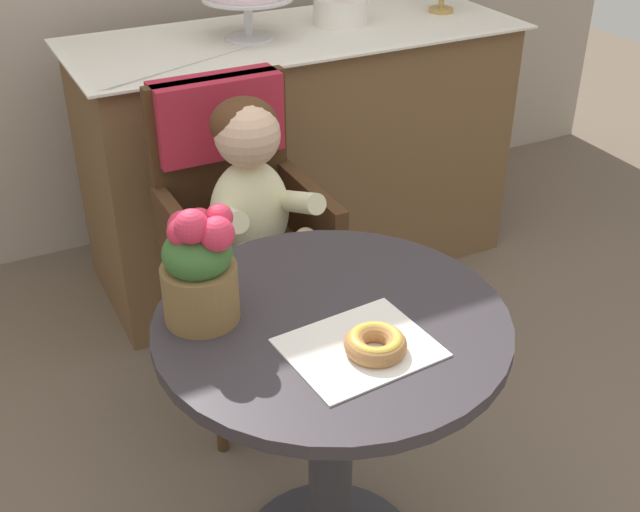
{
  "coord_description": "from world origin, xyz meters",
  "views": [
    {
      "loc": [
        -0.61,
        -1.15,
        1.65
      ],
      "look_at": [
        0.05,
        0.15,
        0.77
      ],
      "focal_mm": 44.99,
      "sensor_mm": 36.0,
      "label": 1
    }
  ],
  "objects": [
    {
      "name": "display_counter",
      "position": [
        0.55,
        1.3,
        0.45
      ],
      "size": [
        1.56,
        0.62,
        0.9
      ],
      "color": "brown",
      "rests_on": "ground"
    },
    {
      "name": "seated_child",
      "position": [
        0.08,
        0.59,
        0.68
      ],
      "size": [
        0.27,
        0.32,
        0.73
      ],
      "color": "beige",
      "rests_on": "ground"
    },
    {
      "name": "donut_front",
      "position": [
        0.02,
        -0.14,
        0.74
      ],
      "size": [
        0.12,
        0.12,
        0.04
      ],
      "color": "#AD7542",
      "rests_on": "cafe_table"
    },
    {
      "name": "flower_vase",
      "position": [
        -0.23,
        0.12,
        0.84
      ],
      "size": [
        0.15,
        0.15,
        0.25
      ],
      "color": "brown",
      "rests_on": "cafe_table"
    },
    {
      "name": "paper_napkin",
      "position": [
        0.0,
        -0.11,
        0.72
      ],
      "size": [
        0.29,
        0.24,
        0.0
      ],
      "primitive_type": "cube",
      "rotation": [
        0.0,
        0.0,
        0.08
      ],
      "color": "white",
      "rests_on": "cafe_table"
    },
    {
      "name": "wicker_chair",
      "position": [
        0.08,
        0.74,
        0.64
      ],
      "size": [
        0.42,
        0.45,
        0.95
      ],
      "rotation": [
        0.0,
        0.0,
        0.03
      ],
      "color": "#472D19",
      "rests_on": "ground"
    },
    {
      "name": "cafe_table",
      "position": [
        0.0,
        0.0,
        0.51
      ],
      "size": [
        0.72,
        0.72,
        0.72
      ],
      "color": "#332D33",
      "rests_on": "ground"
    },
    {
      "name": "round_layer_cake",
      "position": [
        0.73,
        1.33,
        0.95
      ],
      "size": [
        0.19,
        0.19,
        0.12
      ],
      "color": "white",
      "rests_on": "display_counter"
    }
  ]
}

